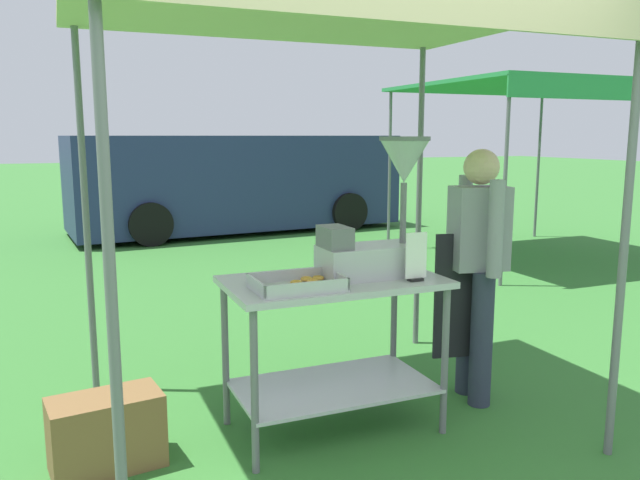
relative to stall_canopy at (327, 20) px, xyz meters
The scene contains 10 objects.
ground_plane 5.13m from the stall_canopy, 92.20° to the left, with size 70.00×70.00×0.00m, color #33702D.
stall_canopy is the anchor object (origin of this frame).
donut_cart 1.66m from the stall_canopy, 90.00° to the right, with size 1.22×0.69×0.89m.
donut_tray 1.44m from the stall_canopy, 137.96° to the right, with size 0.46×0.32×0.07m.
donut_fryer 1.13m from the stall_canopy, 22.51° to the right, with size 0.64×0.29×0.79m.
menu_sign 1.39m from the stall_canopy, 38.58° to the right, with size 0.13×0.05×0.27m.
vendor 1.73m from the stall_canopy, ahead, with size 0.46×0.54×1.61m.
supply_crate 2.46m from the stall_canopy, behind, with size 0.58×0.37×0.38m.
van_navy 7.99m from the stall_canopy, 78.69° to the left, with size 5.83×2.44×1.69m.
neighbour_tent 5.89m from the stall_canopy, 38.70° to the left, with size 3.01×2.85×2.38m.
Camera 1 is at (-1.22, -1.83, 1.69)m, focal length 35.28 mm.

